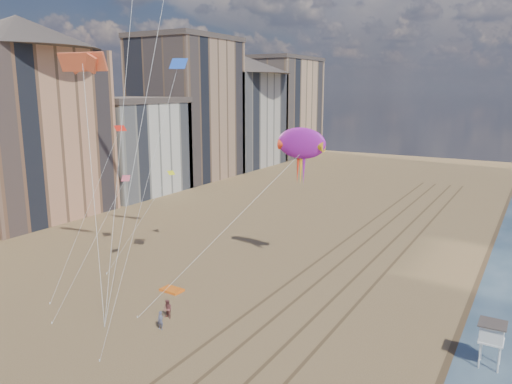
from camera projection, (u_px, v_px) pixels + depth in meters
tracks at (326, 289)px, 47.04m from camera, size 7.68×120.00×0.01m
buildings at (168, 114)px, 98.12m from camera, size 34.72×131.35×29.00m
lifeguard_stand at (492, 333)px, 33.43m from camera, size 1.76×1.76×3.18m
grounded_kite at (172, 290)px, 46.46m from camera, size 2.11×1.40×0.23m
show_kite at (301, 144)px, 48.54m from camera, size 5.95×8.62×21.44m
kite_flyer_a at (160, 320)px, 38.98m from camera, size 0.55×0.36×1.48m
kite_flyer_b at (168, 309)px, 40.82m from camera, size 0.84×0.69×1.61m
small_kites at (152, 118)px, 46.56m from camera, size 12.23×12.12×12.12m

